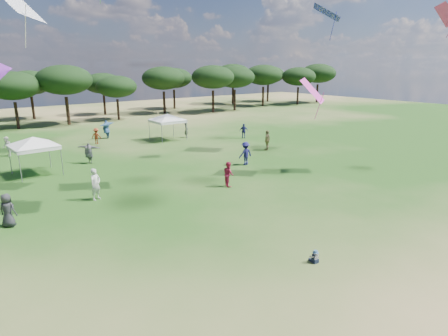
# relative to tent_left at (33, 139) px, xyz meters

# --- Properties ---
(ground) EXTENTS (140.00, 140.00, 0.00)m
(ground) POSITION_rel_tent_left_xyz_m (5.38, -21.77, -2.59)
(ground) COLOR #264F17
(ground) RESTS_ON ground
(tree_line) EXTENTS (108.78, 17.63, 7.77)m
(tree_line) POSITION_rel_tent_left_xyz_m (7.77, 25.63, 2.84)
(tree_line) COLOR black
(tree_line) RESTS_ON ground
(tent_left) EXTENTS (5.75, 5.75, 3.01)m
(tent_left) POSITION_rel_tent_left_xyz_m (0.00, 0.00, 0.00)
(tent_left) COLOR gray
(tent_left) RESTS_ON ground
(tent_right) EXTENTS (6.06, 6.06, 3.01)m
(tent_right) POSITION_rel_tent_left_xyz_m (13.66, 5.33, -0.00)
(tent_right) COLOR gray
(tent_right) RESTS_ON ground
(toddler) EXTENTS (0.36, 0.39, 0.52)m
(toddler) POSITION_rel_tent_left_xyz_m (5.77, -20.09, -2.36)
(toddler) COLOR #151C30
(toddler) RESTS_ON ground
(festival_crowd) EXTENTS (30.25, 22.00, 1.92)m
(festival_crowd) POSITION_rel_tent_left_xyz_m (4.49, 0.72, -1.70)
(festival_crowd) COLOR olive
(festival_crowd) RESTS_ON ground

